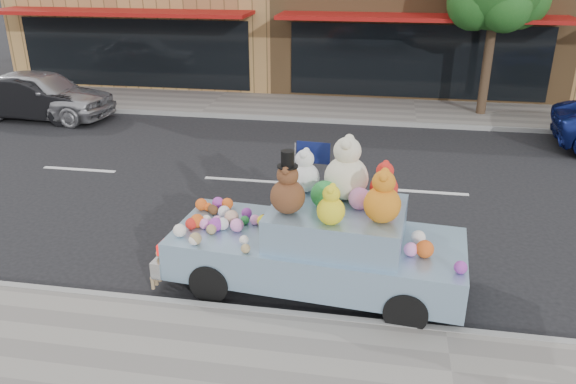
# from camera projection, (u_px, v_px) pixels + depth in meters

# --- Properties ---
(ground) EXTENTS (120.00, 120.00, 0.00)m
(ground) POSITION_uv_depth(u_px,v_px,m) (425.00, 192.00, 12.01)
(ground) COLOR black
(ground) RESTS_ON ground
(far_sidewalk) EXTENTS (60.00, 3.00, 0.12)m
(far_sidewalk) POSITION_uv_depth(u_px,v_px,m) (415.00, 112.00, 17.88)
(far_sidewalk) COLOR gray
(far_sidewalk) RESTS_ON ground
(near_kerb) EXTENTS (60.00, 0.12, 0.13)m
(near_kerb) POSITION_uv_depth(u_px,v_px,m) (445.00, 332.00, 7.44)
(near_kerb) COLOR gray
(near_kerb) RESTS_ON ground
(far_kerb) EXTENTS (60.00, 0.12, 0.13)m
(far_kerb) POSITION_uv_depth(u_px,v_px,m) (417.00, 125.00, 16.52)
(far_kerb) COLOR gray
(far_kerb) RESTS_ON ground
(car_silver) EXTENTS (4.53, 2.13, 1.50)m
(car_silver) POSITION_uv_depth(u_px,v_px,m) (42.00, 94.00, 17.17)
(car_silver) COLOR #ADADB2
(car_silver) RESTS_ON ground
(car_dark) EXTENTS (4.04, 1.44, 1.33)m
(car_dark) POSITION_uv_depth(u_px,v_px,m) (34.00, 98.00, 17.10)
(car_dark) COLOR black
(car_dark) RESTS_ON ground
(art_car) EXTENTS (4.62, 2.13, 2.30)m
(art_car) POSITION_uv_depth(u_px,v_px,m) (319.00, 238.00, 8.31)
(art_car) COLOR black
(art_car) RESTS_ON ground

